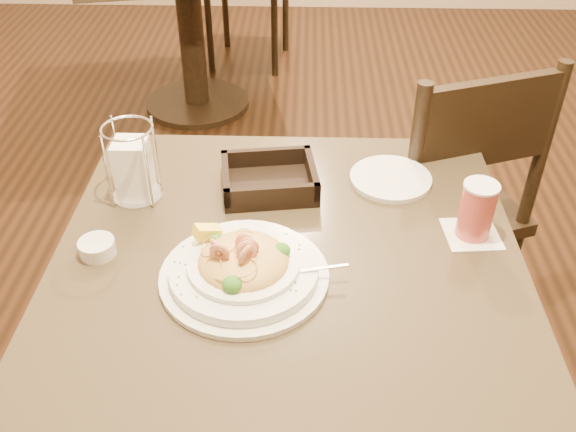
{
  "coord_description": "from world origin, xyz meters",
  "views": [
    {
      "loc": [
        0.03,
        -0.93,
        1.53
      ],
      "look_at": [
        0.0,
        0.02,
        0.81
      ],
      "focal_mm": 40.0,
      "sensor_mm": 36.0,
      "label": 1
    }
  ],
  "objects_px": {
    "dining_chair_near": "(441,198)",
    "pasta_bowl": "(243,267)",
    "butter_ramekin": "(97,248)",
    "main_table": "(288,338)",
    "bread_basket": "(269,181)",
    "drink_glass": "(477,211)",
    "side_plate": "(391,179)",
    "background_table": "(189,9)",
    "napkin_caddy": "(133,167)"
  },
  "relations": [
    {
      "from": "side_plate",
      "to": "butter_ramekin",
      "type": "bearing_deg",
      "value": -155.36
    },
    {
      "from": "butter_ramekin",
      "to": "pasta_bowl",
      "type": "bearing_deg",
      "value": -11.99
    },
    {
      "from": "drink_glass",
      "to": "bread_basket",
      "type": "distance_m",
      "value": 0.44
    },
    {
      "from": "pasta_bowl",
      "to": "bread_basket",
      "type": "bearing_deg",
      "value": 83.9
    },
    {
      "from": "main_table",
      "to": "bread_basket",
      "type": "bearing_deg",
      "value": 101.9
    },
    {
      "from": "main_table",
      "to": "background_table",
      "type": "relative_size",
      "value": 0.84
    },
    {
      "from": "dining_chair_near",
      "to": "pasta_bowl",
      "type": "xyz_separation_m",
      "value": [
        -0.49,
        -0.6,
        0.26
      ]
    },
    {
      "from": "side_plate",
      "to": "butter_ramekin",
      "type": "xyz_separation_m",
      "value": [
        -0.59,
        -0.27,
        0.01
      ]
    },
    {
      "from": "butter_ramekin",
      "to": "side_plate",
      "type": "bearing_deg",
      "value": 24.64
    },
    {
      "from": "background_table",
      "to": "bread_basket",
      "type": "xyz_separation_m",
      "value": [
        0.48,
        -1.79,
        0.25
      ]
    },
    {
      "from": "main_table",
      "to": "napkin_caddy",
      "type": "bearing_deg",
      "value": 150.3
    },
    {
      "from": "main_table",
      "to": "butter_ramekin",
      "type": "bearing_deg",
      "value": -179.12
    },
    {
      "from": "drink_glass",
      "to": "side_plate",
      "type": "distance_m",
      "value": 0.24
    },
    {
      "from": "bread_basket",
      "to": "side_plate",
      "type": "xyz_separation_m",
      "value": [
        0.27,
        0.04,
        -0.01
      ]
    },
    {
      "from": "butter_ramekin",
      "to": "background_table",
      "type": "bearing_deg",
      "value": 94.5
    },
    {
      "from": "napkin_caddy",
      "to": "main_table",
      "type": "bearing_deg",
      "value": -29.7
    },
    {
      "from": "background_table",
      "to": "dining_chair_near",
      "type": "bearing_deg",
      "value": -57.74
    },
    {
      "from": "background_table",
      "to": "bread_basket",
      "type": "relative_size",
      "value": 4.81
    },
    {
      "from": "pasta_bowl",
      "to": "side_plate",
      "type": "bearing_deg",
      "value": 47.71
    },
    {
      "from": "drink_glass",
      "to": "side_plate",
      "type": "xyz_separation_m",
      "value": [
        -0.14,
        0.19,
        -0.05
      ]
    },
    {
      "from": "dining_chair_near",
      "to": "pasta_bowl",
      "type": "distance_m",
      "value": 0.82
    },
    {
      "from": "dining_chair_near",
      "to": "side_plate",
      "type": "xyz_separation_m",
      "value": [
        -0.19,
        -0.27,
        0.24
      ]
    },
    {
      "from": "bread_basket",
      "to": "main_table",
      "type": "bearing_deg",
      "value": -78.1
    },
    {
      "from": "dining_chair_near",
      "to": "pasta_bowl",
      "type": "relative_size",
      "value": 2.7
    },
    {
      "from": "drink_glass",
      "to": "side_plate",
      "type": "relative_size",
      "value": 0.66
    },
    {
      "from": "dining_chair_near",
      "to": "bread_basket",
      "type": "height_order",
      "value": "dining_chair_near"
    },
    {
      "from": "main_table",
      "to": "pasta_bowl",
      "type": "relative_size",
      "value": 2.61
    },
    {
      "from": "butter_ramekin",
      "to": "bread_basket",
      "type": "bearing_deg",
      "value": 35.86
    },
    {
      "from": "pasta_bowl",
      "to": "drink_glass",
      "type": "bearing_deg",
      "value": 17.74
    },
    {
      "from": "dining_chair_near",
      "to": "butter_ramekin",
      "type": "distance_m",
      "value": 0.98
    },
    {
      "from": "pasta_bowl",
      "to": "butter_ramekin",
      "type": "relative_size",
      "value": 4.97
    },
    {
      "from": "pasta_bowl",
      "to": "butter_ramekin",
      "type": "distance_m",
      "value": 0.29
    },
    {
      "from": "background_table",
      "to": "side_plate",
      "type": "bearing_deg",
      "value": -66.94
    },
    {
      "from": "pasta_bowl",
      "to": "bread_basket",
      "type": "height_order",
      "value": "pasta_bowl"
    },
    {
      "from": "pasta_bowl",
      "to": "drink_glass",
      "type": "xyz_separation_m",
      "value": [
        0.44,
        0.14,
        0.03
      ]
    },
    {
      "from": "bread_basket",
      "to": "butter_ramekin",
      "type": "distance_m",
      "value": 0.39
    },
    {
      "from": "butter_ramekin",
      "to": "main_table",
      "type": "bearing_deg",
      "value": 0.88
    },
    {
      "from": "bread_basket",
      "to": "side_plate",
      "type": "relative_size",
      "value": 1.22
    },
    {
      "from": "bread_basket",
      "to": "butter_ramekin",
      "type": "height_order",
      "value": "bread_basket"
    },
    {
      "from": "dining_chair_near",
      "to": "butter_ramekin",
      "type": "bearing_deg",
      "value": 14.58
    },
    {
      "from": "drink_glass",
      "to": "bread_basket",
      "type": "relative_size",
      "value": 0.54
    },
    {
      "from": "pasta_bowl",
      "to": "main_table",
      "type": "bearing_deg",
      "value": 40.35
    },
    {
      "from": "background_table",
      "to": "butter_ramekin",
      "type": "distance_m",
      "value": 2.04
    },
    {
      "from": "pasta_bowl",
      "to": "napkin_caddy",
      "type": "bearing_deg",
      "value": 134.67
    },
    {
      "from": "napkin_caddy",
      "to": "side_plate",
      "type": "relative_size",
      "value": 0.94
    },
    {
      "from": "dining_chair_near",
      "to": "drink_glass",
      "type": "height_order",
      "value": "dining_chair_near"
    },
    {
      "from": "napkin_caddy",
      "to": "butter_ramekin",
      "type": "bearing_deg",
      "value": -100.15
    },
    {
      "from": "napkin_caddy",
      "to": "butter_ramekin",
      "type": "xyz_separation_m",
      "value": [
        -0.03,
        -0.19,
        -0.06
      ]
    },
    {
      "from": "main_table",
      "to": "bread_basket",
      "type": "xyz_separation_m",
      "value": [
        -0.05,
        0.22,
        0.25
      ]
    },
    {
      "from": "background_table",
      "to": "pasta_bowl",
      "type": "height_order",
      "value": "pasta_bowl"
    }
  ]
}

